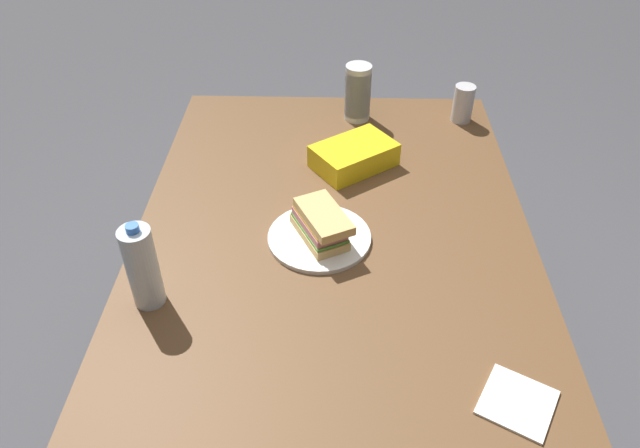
{
  "coord_description": "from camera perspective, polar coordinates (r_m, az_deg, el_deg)",
  "views": [
    {
      "loc": [
        1.12,
        -0.0,
        1.72
      ],
      "look_at": [
        -0.04,
        -0.04,
        0.77
      ],
      "focal_mm": 33.75,
      "sensor_mm": 36.0,
      "label": 1
    }
  ],
  "objects": [
    {
      "name": "ground_plane",
      "position": [
        2.05,
        1.0,
        -17.65
      ],
      "size": [
        8.0,
        8.0,
        0.0
      ],
      "primitive_type": "plane",
      "color": "#4C4C51"
    },
    {
      "name": "dining_table",
      "position": [
        1.55,
        1.27,
        -4.63
      ],
      "size": [
        1.6,
        1.02,
        0.72
      ],
      "color": "brown",
      "rests_on": "ground_plane"
    },
    {
      "name": "paper_plate",
      "position": [
        1.52,
        0.0,
        -1.28
      ],
      "size": [
        0.26,
        0.26,
        0.01
      ],
      "primitive_type": "cylinder",
      "color": "white",
      "rests_on": "dining_table"
    },
    {
      "name": "sandwich",
      "position": [
        1.49,
        0.13,
        0.02
      ],
      "size": [
        0.2,
        0.17,
        0.08
      ],
      "color": "#DBB26B",
      "rests_on": "paper_plate"
    },
    {
      "name": "chip_bag",
      "position": [
        1.77,
        3.28,
        6.5
      ],
      "size": [
        0.26,
        0.27,
        0.07
      ],
      "primitive_type": "cube",
      "rotation": [
        0.0,
        0.0,
        2.2
      ],
      "color": "yellow",
      "rests_on": "dining_table"
    },
    {
      "name": "water_bottle_tall",
      "position": [
        1.35,
        -16.43,
        -3.92
      ],
      "size": [
        0.07,
        0.07,
        0.22
      ],
      "color": "silver",
      "rests_on": "dining_table"
    },
    {
      "name": "plastic_cup_stack",
      "position": [
        1.99,
        3.65,
        12.33
      ],
      "size": [
        0.08,
        0.08,
        0.18
      ],
      "color": "silver",
      "rests_on": "dining_table"
    },
    {
      "name": "soda_can_silver",
      "position": [
        2.04,
        13.46,
        11.05
      ],
      "size": [
        0.07,
        0.07,
        0.12
      ],
      "primitive_type": "cylinder",
      "color": "silver",
      "rests_on": "dining_table"
    },
    {
      "name": "paper_napkin",
      "position": [
        1.26,
        18.28,
        -15.76
      ],
      "size": [
        0.18,
        0.18,
        0.01
      ],
      "primitive_type": "cube",
      "rotation": [
        0.0,
        0.0,
        4.2
      ],
      "color": "white",
      "rests_on": "dining_table"
    }
  ]
}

